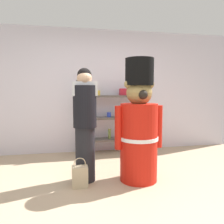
{
  "coord_description": "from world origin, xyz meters",
  "views": [
    {
      "loc": [
        -0.57,
        -2.67,
        1.29
      ],
      "look_at": [
        0.06,
        0.45,
        1.0
      ],
      "focal_mm": 36.14,
      "sensor_mm": 36.0,
      "label": 1
    }
  ],
  "objects_px": {
    "shopping_bag": "(80,176)",
    "merchandise_shelf": "(109,116)",
    "teddy_bear_guard": "(139,127)",
    "person_shopper": "(85,123)"
  },
  "relations": [
    {
      "from": "shopping_bag",
      "to": "merchandise_shelf",
      "type": "bearing_deg",
      "value": 66.69
    },
    {
      "from": "merchandise_shelf",
      "to": "teddy_bear_guard",
      "type": "xyz_separation_m",
      "value": [
        0.13,
        -1.59,
        0.02
      ]
    },
    {
      "from": "merchandise_shelf",
      "to": "shopping_bag",
      "type": "xyz_separation_m",
      "value": [
        -0.72,
        -1.67,
        -0.62
      ]
    },
    {
      "from": "person_shopper",
      "to": "merchandise_shelf",
      "type": "bearing_deg",
      "value": 66.72
    },
    {
      "from": "merchandise_shelf",
      "to": "shopping_bag",
      "type": "distance_m",
      "value": 1.92
    },
    {
      "from": "person_shopper",
      "to": "shopping_bag",
      "type": "height_order",
      "value": "person_shopper"
    },
    {
      "from": "teddy_bear_guard",
      "to": "shopping_bag",
      "type": "height_order",
      "value": "teddy_bear_guard"
    },
    {
      "from": "merchandise_shelf",
      "to": "shopping_bag",
      "type": "relative_size",
      "value": 3.78
    },
    {
      "from": "merchandise_shelf",
      "to": "shopping_bag",
      "type": "height_order",
      "value": "merchandise_shelf"
    },
    {
      "from": "teddy_bear_guard",
      "to": "person_shopper",
      "type": "distance_m",
      "value": 0.77
    }
  ]
}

